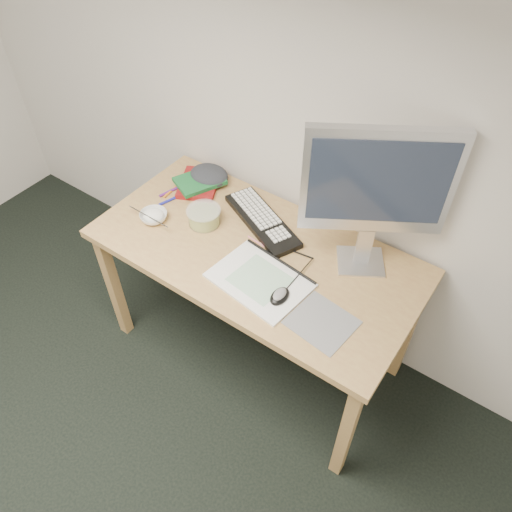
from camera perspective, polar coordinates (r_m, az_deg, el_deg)
The scene contains 18 objects.
desk at distance 2.16m, azimuth -0.07°, elevation -0.83°, with size 1.40×0.70×0.75m.
mousepad at distance 1.88m, azimuth 7.53°, elevation -7.52°, with size 0.23×0.21×0.00m, color gray.
sketchpad at distance 1.98m, azimuth 0.43°, elevation -2.78°, with size 0.38×0.27×0.01m, color white.
keyboard at distance 2.22m, azimuth 0.72°, elevation 4.04°, with size 0.45×0.14×0.03m, color black.
monitor at distance 1.84m, azimuth 13.65°, elevation 7.76°, with size 0.48×0.31×0.63m.
mouse at distance 1.91m, azimuth 2.72°, elevation -4.40°, with size 0.06×0.10×0.03m, color black.
rice_bowl at distance 2.28m, azimuth -11.61°, elevation 4.43°, with size 0.12×0.12×0.04m, color silver.
chopsticks at distance 2.25m, azimuth -12.20°, elevation 4.43°, with size 0.02×0.02×0.22m, color silver.
fruit_tub at distance 2.22m, azimuth -5.97°, elevation 4.52°, with size 0.15×0.15×0.07m, color gold.
book_red at distance 2.44m, azimuth -6.53°, elevation 8.24°, with size 0.18×0.24×0.02m, color maroon.
book_green at distance 2.42m, azimuth -6.45°, elevation 8.53°, with size 0.16×0.22×0.02m, color #18622E.
cloth_lump at distance 2.45m, azimuth -5.39°, elevation 9.13°, with size 0.16×0.14×0.07m, color #25272D.
pencil_pink at distance 2.12m, azimuth 0.82°, elevation 1.18°, with size 0.01×0.01×0.17m, color pink.
pencil_tan at distance 2.13m, azimuth 0.57°, elevation 1.50°, with size 0.01×0.01×0.16m, color tan.
pencil_black at distance 2.10m, azimuth 4.24°, elevation 0.57°, with size 0.01×0.01×0.19m, color black.
marker_blue at distance 2.38m, azimuth -9.59°, elevation 6.44°, with size 0.01×0.01×0.14m, color #1D219F.
marker_orange at distance 2.43m, azimuth -9.57°, elevation 7.43°, with size 0.01×0.01×0.12m, color orange.
marker_purple at distance 2.43m, azimuth -9.56°, elevation 7.43°, with size 0.01×0.01×0.14m, color #5F227F.
Camera 1 is at (1.18, 0.23, 2.25)m, focal length 35.00 mm.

